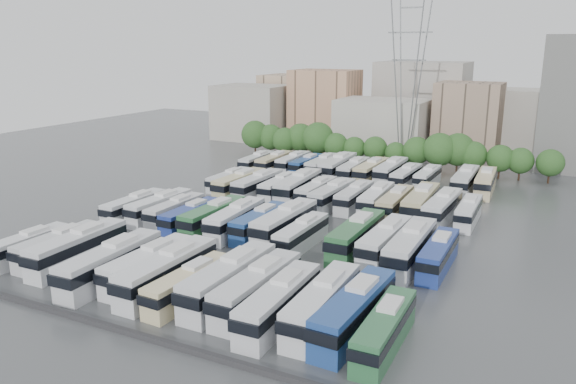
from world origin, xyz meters
The scene contains 57 objects.
ground centered at (0.00, 0.00, 0.00)m, with size 220.00×220.00×0.00m, color #424447.
parapet centered at (0.00, -33.00, 0.25)m, with size 56.00×0.50×0.50m, color #2D2D30.
tree_line centered at (-2.49, 42.12, 4.38)m, with size 65.66×7.92×8.44m.
city_buildings centered at (-7.46, 71.86, 7.87)m, with size 102.00×35.00×20.00m.
electricity_pylon centered at (2.00, 50.00, 18.66)m, with size 9.00×6.91×33.83m.
bus_r0_s0 centered at (-21.33, -25.09, 1.70)m, with size 2.71×11.13×3.47m.
bus_r0_s1 centered at (-18.18, -23.20, 1.76)m, with size 2.55×11.46×3.59m.
bus_r0_s2 centered at (-15.00, -23.26, 2.03)m, with size 3.18×13.23×4.13m.
bus_r0_s4 centered at (-8.33, -25.16, 2.09)m, with size 3.41×13.65×4.26m.
bus_r0_s5 centered at (-4.86, -23.35, 1.89)m, with size 2.95×12.34×3.85m.
bus_r0_s6 centered at (-1.70, -24.18, 2.06)m, with size 3.03×13.42×4.20m.
bus_r0_s7 centered at (1.68, -25.19, 1.74)m, with size 3.03×11.43×3.55m.
bus_r0_s8 centered at (4.99, -23.19, 2.11)m, with size 3.09×13.72×4.30m.
bus_r0_s9 centered at (8.24, -23.49, 2.00)m, with size 3.05×13.06×4.08m.
bus_r0_s10 centered at (11.46, -25.16, 1.96)m, with size 3.05×12.78×3.99m.
bus_r0_s11 centered at (14.99, -23.72, 1.98)m, with size 3.10×12.93×4.04m.
bus_r0_s12 centered at (18.05, -23.83, 2.03)m, with size 3.48×13.27×4.13m.
bus_r0_s13 centered at (21.20, -25.30, 1.74)m, with size 2.63×11.35×3.55m.
bus_r1_s0 centered at (-21.48, -6.80, 1.75)m, with size 2.51×11.36×3.56m.
bus_r1_s1 centered at (-18.02, -5.42, 1.82)m, with size 3.02×11.88×3.70m.
bus_r1_s2 centered at (-15.06, -5.77, 1.70)m, with size 2.43×11.07×3.47m.
bus_r1_s3 centered at (-11.60, -6.85, 1.70)m, with size 2.68×11.11×3.47m.
bus_r1_s4 centered at (-8.33, -6.22, 1.90)m, with size 3.06×12.43×3.88m.
bus_r1_s5 centered at (-5.09, -5.86, 1.91)m, with size 3.34×12.52×3.89m.
bus_r1_s6 centered at (-1.75, -5.33, 1.78)m, with size 2.69×11.62×3.63m.
bus_r1_s7 centered at (1.63, -4.76, 2.06)m, with size 3.24×13.45×4.20m.
bus_r1_s8 centered at (5.03, -7.04, 1.73)m, with size 2.62×11.24×3.52m.
bus_r1_s10 centered at (11.45, -5.28, 2.04)m, with size 3.00×13.26×4.15m.
bus_r1_s11 centered at (15.06, -5.47, 1.96)m, with size 3.19×12.81×3.99m.
bus_r1_s12 centered at (18.31, -6.56, 2.10)m, with size 3.03×13.62×4.27m.
bus_r1_s13 centered at (21.43, -6.43, 1.77)m, with size 2.61×11.54×3.61m.
bus_r2_s1 centered at (-18.21, 13.12, 1.68)m, with size 2.56×10.92×3.41m.
bus_r2_s2 centered at (-14.85, 11.08, 1.93)m, with size 3.21×12.60×3.92m.
bus_r2_s3 centered at (-11.70, 11.63, 1.93)m, with size 3.06×12.63×3.94m.
bus_r2_s4 centered at (-8.30, 12.81, 1.74)m, with size 2.69×11.37×3.55m.
bus_r2_s5 centered at (-5.06, 13.06, 2.11)m, with size 3.67×13.82×4.29m.
bus_r2_s6 centered at (-1.65, 12.50, 1.77)m, with size 2.55×11.48×3.60m.
bus_r2_s7 centered at (1.67, 11.08, 1.89)m, with size 3.27×12.40×3.85m.
bus_r2_s8 centered at (4.83, 12.14, 1.78)m, with size 2.53×11.59×3.63m.
bus_r2_s9 centered at (8.26, 12.12, 1.84)m, with size 3.10×12.07×3.76m.
bus_r2_s10 centered at (11.41, 11.21, 1.85)m, with size 2.73×12.05×3.77m.
bus_r2_s11 centered at (14.88, 12.24, 2.07)m, with size 3.28×13.52×4.22m.
bus_r2_s12 centered at (18.09, 11.44, 1.98)m, with size 3.26×12.92×4.03m.
bus_r2_s13 centered at (21.56, 12.15, 1.68)m, with size 2.58×10.94×3.42m.
bus_r3_s0 centered at (-21.57, 28.62, 1.73)m, with size 2.80×11.31×3.53m.
bus_r3_s1 centered at (-18.03, 29.23, 1.83)m, with size 2.72×11.88×3.72m.
bus_r3_s2 centered at (-14.87, 31.11, 1.77)m, with size 2.61×11.51×3.60m.
bus_r3_s3 centered at (-11.71, 30.78, 1.70)m, with size 2.77×11.10×3.46m.
bus_r3_s4 centered at (-8.37, 30.67, 1.85)m, with size 2.63×12.01×3.77m.
bus_r3_s5 centered at (-4.99, 29.91, 2.11)m, with size 3.32×13.75×4.29m.
bus_r3_s6 centered at (-1.73, 29.57, 1.86)m, with size 2.90×12.14×3.79m.
bus_r3_s7 centered at (1.48, 30.07, 1.92)m, with size 2.98×12.55×3.92m.
bus_r3_s8 centered at (4.80, 31.21, 1.98)m, with size 2.97×12.92×4.04m.
bus_r3_s9 centered at (8.22, 28.89, 1.79)m, with size 2.95×11.72×3.65m.
bus_r3_s10 centered at (11.56, 30.58, 1.68)m, with size 2.67×10.95×3.42m.
bus_r3_s12 centered at (18.14, 29.41, 2.00)m, with size 2.98×13.04×4.08m.
bus_r3_s13 centered at (21.23, 30.60, 1.90)m, with size 3.28×12.43×3.86m.
Camera 1 is at (32.68, -65.57, 24.03)m, focal length 35.00 mm.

